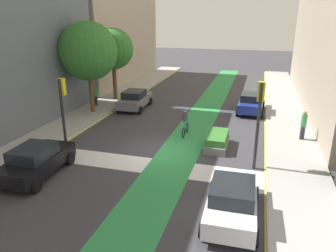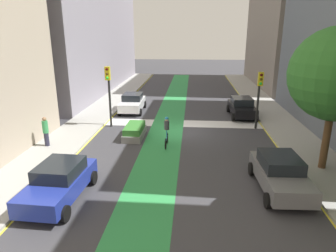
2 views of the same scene
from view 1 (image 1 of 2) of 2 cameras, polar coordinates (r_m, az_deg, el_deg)
ground_plane at (r=18.67m, az=-1.61°, el=-4.42°), size 120.00×120.00×0.00m
bike_lane_paint at (r=18.38m, az=1.89°, el=-4.81°), size 2.40×60.00×0.01m
crosswalk_band at (r=16.95m, az=-3.65°, el=-7.01°), size 12.00×1.80×0.01m
sidewalk_left at (r=21.95m, az=-20.65°, el=-1.81°), size 3.00×60.00×0.15m
curb_stripe_left at (r=21.14m, az=-17.33°, el=-2.43°), size 0.16×60.00×0.01m
sidewalk_right at (r=18.05m, az=21.90°, el=-6.51°), size 3.00×60.00×0.15m
curb_stripe_right at (r=17.95m, az=17.10°, el=-6.32°), size 0.16×60.00×0.01m
traffic_signal_near_right at (r=16.20m, az=16.00°, el=2.87°), size 0.35×0.52×4.47m
traffic_signal_near_left at (r=19.09m, az=-18.32°, el=4.37°), size 0.35×0.52×4.15m
car_white_right_near at (r=12.75m, az=11.37°, el=-12.79°), size 2.10×4.24×1.57m
car_blue_right_far at (r=26.68m, az=14.65°, el=4.06°), size 2.17×4.27×1.57m
car_grey_left_far at (r=27.02m, az=-5.93°, el=4.77°), size 2.17×4.27×1.57m
car_black_left_near at (r=16.84m, az=-22.45°, el=-5.72°), size 2.14×4.26×1.57m
cyclist_in_lane at (r=20.70m, az=3.08°, el=0.84°), size 0.32×1.73×1.86m
pedestrian_sidewalk_right_a at (r=21.35m, az=23.02°, el=0.18°), size 0.34×0.34×1.81m
pedestrian_sidewalk_left_a at (r=27.93m, az=-12.82°, el=5.42°), size 0.34×0.34×1.78m
street_tree_near at (r=25.49m, az=-14.06°, el=12.80°), size 4.43×4.43×6.97m
street_tree_far at (r=29.53m, az=-9.79°, el=13.36°), size 3.63×3.63×6.31m
median_planter at (r=19.22m, az=8.77°, el=-2.64°), size 1.22×2.72×0.85m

